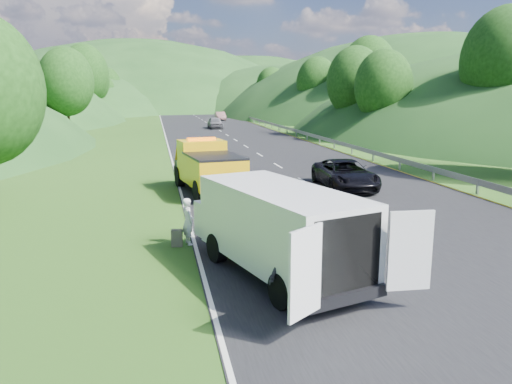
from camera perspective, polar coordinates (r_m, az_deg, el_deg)
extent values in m
plane|color=#38661E|center=(17.72, 5.60, -4.85)|extent=(320.00, 320.00, 0.00)
cube|color=black|center=(57.03, -3.33, 6.51)|extent=(14.00, 200.00, 0.02)
cube|color=gray|center=(70.60, 1.13, 7.48)|extent=(0.06, 140.00, 1.52)
cylinder|color=black|center=(26.56, -8.70, 1.73)|extent=(0.52, 1.08, 1.04)
cylinder|color=black|center=(27.02, -4.59, 1.99)|extent=(0.52, 1.08, 1.04)
cylinder|color=black|center=(22.57, -6.54, 0.06)|extent=(0.52, 1.08, 1.04)
cylinder|color=black|center=(23.11, -1.78, 0.40)|extent=(0.52, 1.08, 1.04)
cube|color=#EBAD0C|center=(25.78, -6.21, 3.72)|extent=(2.47, 1.99, 1.98)
cube|color=#EBAD0C|center=(23.58, -4.79, 2.38)|extent=(2.81, 3.85, 1.35)
cube|color=black|center=(23.48, -4.82, 4.14)|extent=(2.81, 3.85, 0.10)
cube|color=black|center=(27.06, -6.83, 2.85)|extent=(2.25, 1.55, 0.73)
cube|color=black|center=(27.69, -7.13, 2.61)|extent=(2.19, 0.54, 0.52)
cube|color=#EBAD0C|center=(27.32, -7.05, 4.36)|extent=(2.18, 1.13, 1.14)
cube|color=orange|center=(25.66, -6.26, 6.02)|extent=(1.48, 0.48, 0.17)
cube|color=black|center=(26.43, -6.62, 4.70)|extent=(1.96, 0.39, 0.94)
cylinder|color=black|center=(14.83, -4.46, -6.36)|extent=(0.57, 0.93, 0.87)
cylinder|color=black|center=(15.69, 2.08, -5.32)|extent=(0.57, 0.93, 0.87)
cylinder|color=black|center=(11.76, 3.10, -11.22)|extent=(0.57, 0.93, 0.87)
cylinder|color=black|center=(12.83, 10.64, -9.43)|extent=(0.57, 0.93, 0.87)
cube|color=silver|center=(13.31, 2.80, -3.80)|extent=(3.79, 6.05, 2.01)
cube|color=silver|center=(15.96, -2.82, -2.81)|extent=(2.36, 1.57, 1.09)
cube|color=black|center=(15.57, -2.50, 0.11)|extent=(2.03, 0.94, 0.90)
cube|color=black|center=(11.15, 10.28, -7.04)|extent=(1.79, 0.65, 1.74)
cube|color=silver|center=(9.98, 5.66, -9.15)|extent=(0.86, 0.68, 1.84)
cube|color=silver|center=(11.73, 17.21, -6.45)|extent=(1.03, 0.12, 1.84)
cube|color=black|center=(11.42, 10.45, -11.84)|extent=(2.12, 0.80, 0.27)
imported|color=silver|center=(16.67, -7.70, -5.96)|extent=(0.54, 0.65, 1.55)
imported|color=tan|center=(17.13, -3.50, -5.40)|extent=(0.60, 0.51, 1.08)
imported|color=black|center=(12.05, 4.27, -12.92)|extent=(1.23, 0.73, 1.88)
cube|color=brown|center=(16.44, -9.03, -5.22)|extent=(0.38, 0.25, 0.57)
cylinder|color=black|center=(12.29, 4.43, -12.42)|extent=(0.72, 0.72, 0.20)
imported|color=black|center=(26.22, 10.08, 0.40)|extent=(2.67, 5.34, 1.45)
imported|color=#59575D|center=(67.07, -4.68, 7.24)|extent=(1.79, 4.46, 1.52)
imported|color=brown|center=(85.78, -4.09, 8.17)|extent=(1.49, 4.29, 1.41)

